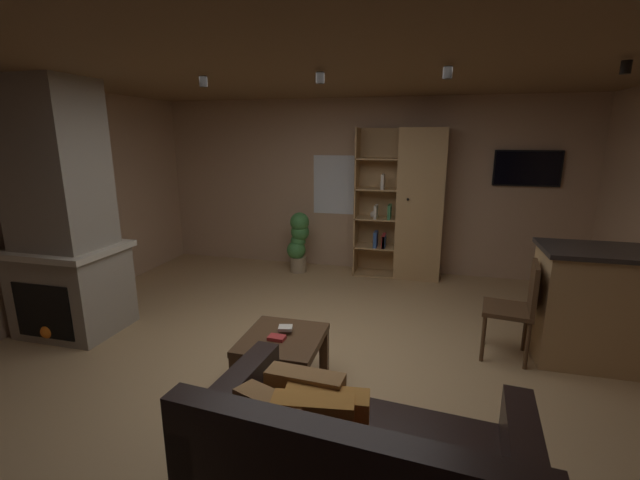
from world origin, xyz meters
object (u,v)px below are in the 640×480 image
object	(u,v)px
bookshelf_cabinet	(414,206)
leather_couch	(355,476)
coffee_table	(282,346)
wall_mounted_tv	(527,168)
dining_chair	(518,304)
kitchen_bar_counter	(623,308)
table_book_1	(285,328)
potted_floor_plant	(298,240)
stone_fireplace	(63,224)
table_book_0	(277,338)

from	to	relation	value
bookshelf_cabinet	leather_couch	distance (m)	4.30
coffee_table	bookshelf_cabinet	bearing A→B (deg)	74.40
bookshelf_cabinet	wall_mounted_tv	xyz separation A→B (m)	(1.45, 0.21, 0.54)
dining_chair	leather_couch	bearing A→B (deg)	-118.07
bookshelf_cabinet	leather_couch	bearing A→B (deg)	-91.08
kitchen_bar_counter	dining_chair	size ratio (longest dim) A/B	1.55
table_book_1	wall_mounted_tv	bearing A→B (deg)	54.49
leather_couch	coffee_table	bearing A→B (deg)	125.05
wall_mounted_tv	potted_floor_plant	bearing A→B (deg)	-172.53
table_book_1	stone_fireplace	bearing A→B (deg)	171.48
kitchen_bar_counter	leather_couch	xyz separation A→B (m)	(-1.98, -2.21, -0.22)
leather_couch	table_book_1	distance (m)	1.44
bookshelf_cabinet	dining_chair	size ratio (longest dim) A/B	2.29
dining_chair	bookshelf_cabinet	bearing A→B (deg)	115.84
stone_fireplace	dining_chair	size ratio (longest dim) A/B	2.75
table_book_1	dining_chair	world-z (taller)	dining_chair
coffee_table	table_book_1	xyz separation A→B (m)	(0.00, 0.07, 0.13)
leather_couch	bookshelf_cabinet	bearing A→B (deg)	88.92
stone_fireplace	leather_couch	size ratio (longest dim) A/B	1.46
leather_couch	coffee_table	size ratio (longest dim) A/B	2.54
bookshelf_cabinet	kitchen_bar_counter	size ratio (longest dim) A/B	1.48
kitchen_bar_counter	coffee_table	bearing A→B (deg)	-158.67
potted_floor_plant	kitchen_bar_counter	bearing A→B (deg)	-27.30
dining_chair	wall_mounted_tv	distance (m)	2.61
dining_chair	potted_floor_plant	distance (m)	3.31
stone_fireplace	potted_floor_plant	size ratio (longest dim) A/B	2.78
coffee_table	table_book_1	world-z (taller)	table_book_1
bookshelf_cabinet	wall_mounted_tv	world-z (taller)	bookshelf_cabinet
table_book_0	leather_couch	bearing A→B (deg)	-52.70
stone_fireplace	wall_mounted_tv	distance (m)	5.60
bookshelf_cabinet	table_book_0	distance (m)	3.34
table_book_0	dining_chair	distance (m)	2.19
table_book_0	dining_chair	world-z (taller)	dining_chair
leather_couch	stone_fireplace	bearing A→B (deg)	154.29
table_book_1	dining_chair	distance (m)	2.10
dining_chair	table_book_1	bearing A→B (deg)	-154.73
leather_couch	wall_mounted_tv	bearing A→B (deg)	70.97
kitchen_bar_counter	wall_mounted_tv	bearing A→B (deg)	101.41
bookshelf_cabinet	kitchen_bar_counter	distance (m)	2.83
potted_floor_plant	wall_mounted_tv	world-z (taller)	wall_mounted_tv
bookshelf_cabinet	table_book_1	size ratio (longest dim) A/B	18.95
kitchen_bar_counter	coffee_table	xyz separation A→B (m)	(-2.77, -1.08, -0.18)
leather_couch	table_book_0	world-z (taller)	leather_couch
stone_fireplace	coffee_table	world-z (taller)	stone_fireplace
coffee_table	dining_chair	bearing A→B (deg)	26.97
wall_mounted_tv	kitchen_bar_counter	bearing A→B (deg)	-78.59
leather_couch	potted_floor_plant	xyz separation A→B (m)	(-1.56, 4.04, 0.18)
bookshelf_cabinet	kitchen_bar_counter	world-z (taller)	bookshelf_cabinet
wall_mounted_tv	dining_chair	bearing A→B (deg)	-100.06
table_book_1	dining_chair	size ratio (longest dim) A/B	0.12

